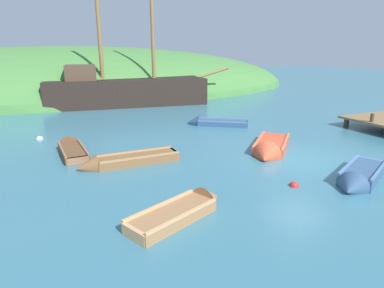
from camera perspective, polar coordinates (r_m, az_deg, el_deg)
The scene contains 11 objects.
ground_plane at distance 13.98m, azimuth 18.30°, elevation -2.73°, with size 120.00×120.00×0.00m, color teal.
shore_hill at distance 39.13m, azimuth -19.43°, elevation 8.83°, with size 51.62×27.60×9.32m, color #477F3D.
sailing_ship at distance 27.34m, azimuth -11.41°, elevation 8.39°, with size 15.10×5.45×11.41m.
rowboat_near_dock at distance 14.74m, azimuth 13.28°, elevation -0.92°, with size 3.51×3.48×1.20m.
rowboat_outer_left at distance 13.02m, azimuth -11.64°, elevation -3.10°, with size 3.95×0.93×0.86m.
rowboat_outer_right at distance 12.49m, azimuth 26.99°, elevation -5.29°, with size 3.35×2.34×0.98m.
rowboat_far at distance 9.09m, azimuth -1.24°, elevation -11.57°, with size 3.25×2.06×0.90m.
rowboat_center at distance 19.52m, azimuth 3.66°, elevation 3.54°, with size 3.50×2.86×0.95m.
rowboat_portside at distance 15.23m, azimuth -20.15°, elevation -1.01°, with size 1.06×3.31×0.88m.
buoy_red at distance 11.37m, azimuth 17.24°, elevation -6.97°, with size 0.32×0.32×0.32m, color red.
buoy_white at distance 18.08m, azimuth -24.83°, elevation 0.77°, with size 0.32×0.32×0.32m, color white.
Camera 1 is at (-9.21, -9.60, 4.30)m, focal length 30.84 mm.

